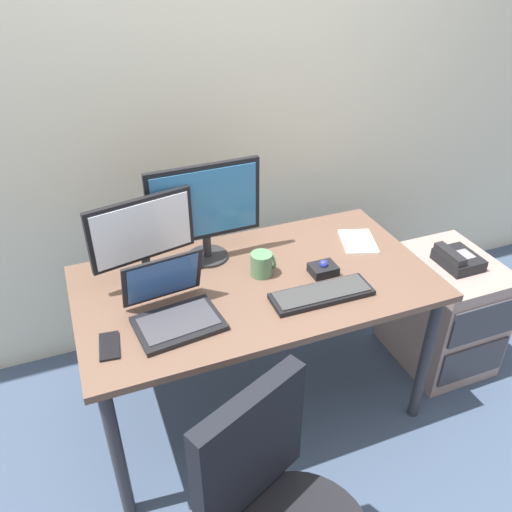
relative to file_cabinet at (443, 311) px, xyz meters
name	(u,v)px	position (x,y,z in m)	size (l,w,h in m)	color
ground_plane	(256,402)	(-1.02, 0.04, -0.30)	(8.00, 8.00, 0.00)	#3A4A61
back_wall	(196,72)	(-1.02, 0.78, 1.10)	(6.00, 0.10, 2.80)	beige
desk	(256,295)	(-1.02, 0.04, 0.36)	(1.47, 0.79, 0.73)	brown
file_cabinet	(443,311)	(0.00, 0.00, 0.00)	(0.42, 0.53, 0.59)	gray
desk_phone	(457,259)	(-0.01, -0.02, 0.33)	(0.17, 0.20, 0.09)	black
monitor_main	(205,208)	(-1.15, 0.28, 0.68)	(0.49, 0.18, 0.44)	#262628
monitor_side	(143,236)	(-1.43, 0.20, 0.64)	(0.43, 0.18, 0.37)	#262628
keyboard	(322,294)	(-0.82, -0.16, 0.45)	(0.41, 0.14, 0.03)	black
laptop	(173,307)	(-1.39, -0.08, 0.49)	(0.34, 0.32, 0.23)	black
trackball_mouse	(323,269)	(-0.74, -0.02, 0.46)	(0.11, 0.09, 0.07)	black
coffee_mug	(262,264)	(-0.98, 0.07, 0.49)	(0.10, 0.09, 0.10)	#507B52
paper_notepad	(358,242)	(-0.47, 0.14, 0.44)	(0.15, 0.21, 0.01)	white
cell_phone	(109,346)	(-1.64, -0.15, 0.44)	(0.07, 0.14, 0.01)	black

